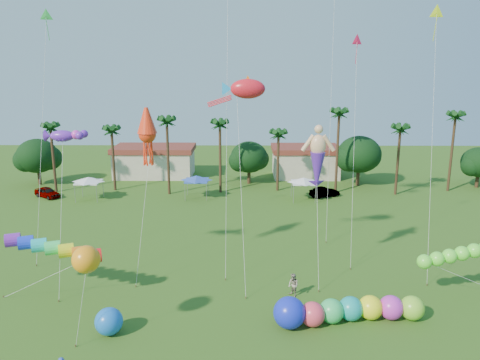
{
  "coord_description": "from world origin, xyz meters",
  "views": [
    {
      "loc": [
        0.31,
        -22.93,
        16.98
      ],
      "look_at": [
        0.0,
        10.0,
        9.0
      ],
      "focal_mm": 35.0,
      "sensor_mm": 36.0,
      "label": 1
    }
  ],
  "objects_px": {
    "spectator_b": "(293,285)",
    "blue_ball": "(109,321)",
    "car_b": "(325,192)",
    "caterpillar_inflatable": "(343,310)",
    "car_a": "(47,192)"
  },
  "relations": [
    {
      "from": "car_b",
      "to": "blue_ball",
      "type": "bearing_deg",
      "value": 128.11
    },
    {
      "from": "car_b",
      "to": "car_a",
      "type": "bearing_deg",
      "value": 69.42
    },
    {
      "from": "caterpillar_inflatable",
      "to": "car_a",
      "type": "bearing_deg",
      "value": 128.24
    },
    {
      "from": "spectator_b",
      "to": "car_b",
      "type": "bearing_deg",
      "value": 132.21
    },
    {
      "from": "spectator_b",
      "to": "blue_ball",
      "type": "relative_size",
      "value": 0.99
    },
    {
      "from": "caterpillar_inflatable",
      "to": "blue_ball",
      "type": "height_order",
      "value": "caterpillar_inflatable"
    },
    {
      "from": "car_b",
      "to": "blue_ball",
      "type": "height_order",
      "value": "blue_ball"
    },
    {
      "from": "car_a",
      "to": "spectator_b",
      "type": "relative_size",
      "value": 2.26
    },
    {
      "from": "car_b",
      "to": "caterpillar_inflatable",
      "type": "height_order",
      "value": "caterpillar_inflatable"
    },
    {
      "from": "car_b",
      "to": "caterpillar_inflatable",
      "type": "distance_m",
      "value": 32.03
    },
    {
      "from": "spectator_b",
      "to": "caterpillar_inflatable",
      "type": "xyz_separation_m",
      "value": [
        3.02,
        -3.73,
        0.0
      ]
    },
    {
      "from": "car_a",
      "to": "caterpillar_inflatable",
      "type": "height_order",
      "value": "caterpillar_inflatable"
    },
    {
      "from": "caterpillar_inflatable",
      "to": "blue_ball",
      "type": "bearing_deg",
      "value": 177.34
    },
    {
      "from": "spectator_b",
      "to": "caterpillar_inflatable",
      "type": "height_order",
      "value": "caterpillar_inflatable"
    },
    {
      "from": "car_a",
      "to": "blue_ball",
      "type": "bearing_deg",
      "value": -116.9
    }
  ]
}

